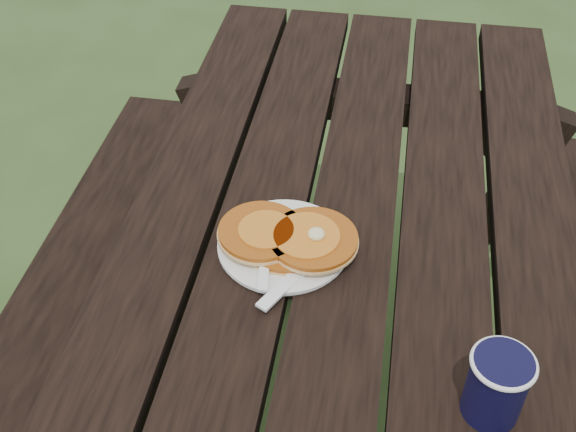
% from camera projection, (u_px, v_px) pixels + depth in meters
% --- Properties ---
extents(picnic_table, '(1.36, 1.80, 0.75)m').
position_uv_depth(picnic_table, '(331.00, 431.00, 1.34)').
color(picnic_table, black).
rests_on(picnic_table, ground).
extents(plate, '(0.24, 0.24, 0.01)m').
position_uv_depth(plate, '(284.00, 246.00, 1.15)').
color(plate, white).
rests_on(plate, picnic_table).
extents(pancake_stack, '(0.22, 0.14, 0.04)m').
position_uv_depth(pancake_stack, '(289.00, 237.00, 1.13)').
color(pancake_stack, '#B25714').
rests_on(pancake_stack, plate).
extents(knife, '(0.10, 0.17, 0.00)m').
position_uv_depth(knife, '(298.00, 272.00, 1.10)').
color(knife, white).
rests_on(knife, plate).
extents(fork, '(0.05, 0.16, 0.01)m').
position_uv_depth(fork, '(264.00, 264.00, 1.10)').
color(fork, white).
rests_on(fork, plate).
extents(coffee_cup, '(0.08, 0.08, 0.10)m').
position_uv_depth(coffee_cup, '(497.00, 383.00, 0.89)').
color(coffee_cup, black).
rests_on(coffee_cup, picnic_table).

